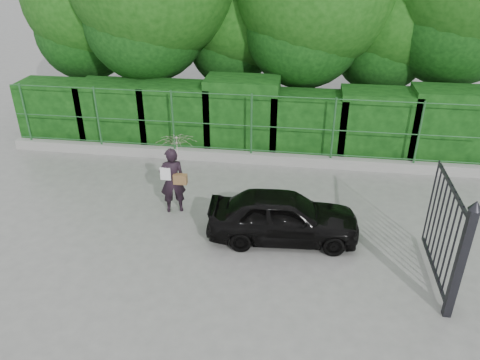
# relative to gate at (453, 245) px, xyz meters

# --- Properties ---
(ground) EXTENTS (80.00, 80.00, 0.00)m
(ground) POSITION_rel_gate_xyz_m (-4.60, 0.72, -1.19)
(ground) COLOR gray
(kerb) EXTENTS (14.00, 0.25, 0.30)m
(kerb) POSITION_rel_gate_xyz_m (-4.60, 5.22, -1.04)
(kerb) COLOR #9E9E99
(kerb) RESTS_ON ground
(fence) EXTENTS (14.13, 0.06, 1.80)m
(fence) POSITION_rel_gate_xyz_m (-4.38, 5.22, 0.01)
(fence) COLOR #255B2C
(fence) RESTS_ON kerb
(hedge) EXTENTS (14.20, 1.20, 2.24)m
(hedge) POSITION_rel_gate_xyz_m (-4.48, 6.22, -0.17)
(hedge) COLOR black
(hedge) RESTS_ON ground
(gate) EXTENTS (0.22, 2.33, 2.36)m
(gate) POSITION_rel_gate_xyz_m (0.00, 0.00, 0.00)
(gate) COLOR black
(gate) RESTS_ON ground
(woman) EXTENTS (0.97, 0.95, 1.96)m
(woman) POSITION_rel_gate_xyz_m (-5.63, 2.31, 0.10)
(woman) COLOR black
(woman) RESTS_ON ground
(car) EXTENTS (3.38, 1.54, 1.12)m
(car) POSITION_rel_gate_xyz_m (-3.05, 1.51, -0.63)
(car) COLOR black
(car) RESTS_ON ground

